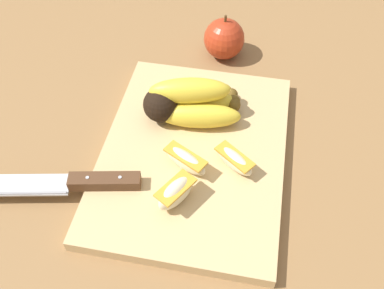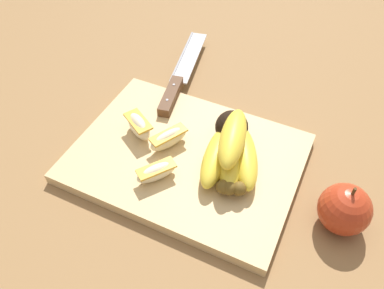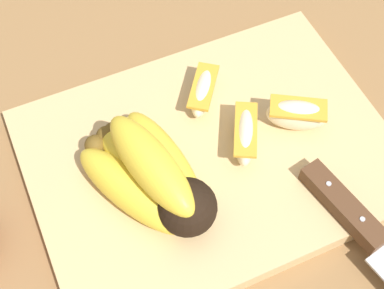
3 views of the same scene
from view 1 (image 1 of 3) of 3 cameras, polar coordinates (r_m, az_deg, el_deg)
name	(u,v)px [view 1 (image 1 of 3)]	position (r m, az deg, el deg)	size (l,w,h in m)	color
ground_plane	(183,150)	(0.68, -1.22, -0.78)	(6.00, 6.00, 0.00)	olive
cutting_board	(193,154)	(0.66, 0.19, -1.24)	(0.37, 0.27, 0.02)	tan
banana_bunch	(191,103)	(0.68, -0.16, 5.50)	(0.11, 0.15, 0.07)	black
chefs_knife	(70,183)	(0.64, -15.59, -4.84)	(0.08, 0.28, 0.02)	silver
apple_wedge_near	(186,160)	(0.62, -0.85, -2.07)	(0.05, 0.07, 0.03)	beige
apple_wedge_middle	(176,192)	(0.59, -2.13, -6.28)	(0.07, 0.05, 0.04)	beige
apple_wedge_far	(234,160)	(0.63, 5.54, -2.04)	(0.06, 0.07, 0.03)	beige
whole_apple	(224,39)	(0.83, 4.22, 13.60)	(0.08, 0.08, 0.09)	#AD3319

